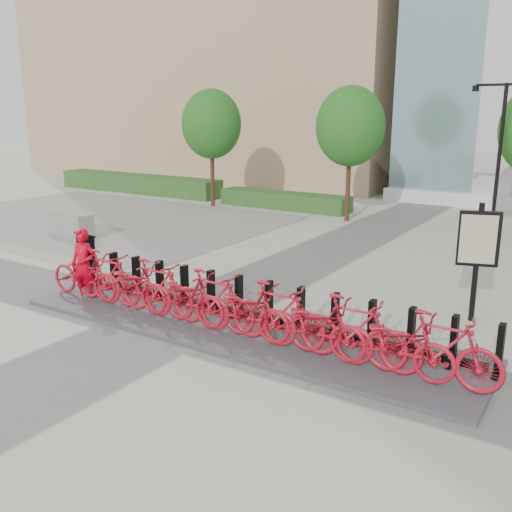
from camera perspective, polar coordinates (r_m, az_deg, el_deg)
The scene contains 25 objects.
ground at distance 11.86m, azimuth -8.05°, elevation -6.50°, with size 120.00×120.00×0.00m, color #A8A795.
gravel_patch at distance 23.50m, azimuth -15.61°, elevation 3.60°, with size 14.00×14.00×0.00m, color slate.
hedge_a at distance 30.74m, azimuth -11.70°, elevation 7.12°, with size 10.00×1.40×0.90m, color #356627.
hedge_b at distance 25.11m, azimuth 2.84°, elevation 5.58°, with size 6.00×1.20×0.70m, color #356627.
tree_0 at distance 25.47m, azimuth -4.48°, elevation 13.00°, with size 2.60×2.60×5.10m.
tree_1 at distance 22.18m, azimuth 9.42°, elevation 12.65°, with size 2.60×2.60×5.10m.
streetlamp at distance 19.66m, azimuth 23.25°, elevation 10.16°, with size 2.00×0.20×5.00m.
dock_pad at distance 11.32m, azimuth -2.00°, elevation -7.18°, with size 9.60×2.40×0.08m, color #46464C.
dock_rail_posts at distance 11.32m, azimuth 1.10°, elevation -4.67°, with size 8.74×0.50×0.85m, color black, non-canonical shape.
bike_0 at distance 13.41m, azimuth -16.78°, elevation -1.80°, with size 0.69×1.99×1.05m, color #AC1323.
bike_1 at distance 12.87m, azimuth -14.69°, elevation -2.06°, with size 0.55×1.93×1.16m, color #AC1323.
bike_2 at distance 12.38m, azimuth -12.39°, elevation -2.84°, with size 0.69×1.99×1.05m, color #AC1323.
bike_3 at distance 11.89m, azimuth -9.93°, elevation -3.16°, with size 0.55×1.93×1.16m, color #AC1323.
bike_4 at distance 11.45m, azimuth -7.25°, elevation -4.04°, with size 0.69×1.99×1.05m, color #AC1323.
bike_5 at distance 11.01m, azimuth -4.36°, elevation -4.42°, with size 0.55×1.93×1.16m, color #AC1323.
bike_6 at distance 10.63m, azimuth -1.23°, elevation -5.40°, with size 0.69×1.99×1.05m, color #AC1323.
bike_7 at distance 10.25m, azimuth 2.14°, elevation -5.83°, with size 0.55×1.93×1.16m, color #AC1323.
bike_8 at distance 9.95m, azimuth 5.73°, elevation -6.89°, with size 0.69×1.99×1.05m, color #AC1323.
bike_9 at distance 9.65m, azimuth 9.58°, elevation -7.35°, with size 0.55×1.93×1.16m, color #AC1323.
bike_10 at distance 9.45m, azimuth 13.62°, elevation -8.44°, with size 0.69×1.99×1.05m, color #AC1323.
bike_11 at distance 9.24m, azimuth 17.90°, elevation -8.88°, with size 0.55×1.93×1.16m, color #AC1323.
kiosk at distance 14.29m, azimuth -16.58°, elevation -0.33°, with size 0.45×0.40×1.32m.
worker_red at distance 13.33m, azimuth -16.86°, elevation -0.89°, with size 0.60×0.40×1.66m, color red.
jersey_barrier at distance 20.47m, azimuth -18.12°, elevation 3.05°, with size 2.18×0.59×0.84m, color gray.
map_sign at distance 12.17m, azimuth 21.33°, elevation 1.12°, with size 0.79×0.36×2.44m.
Camera 1 is at (7.29, -8.35, 4.21)m, focal length 40.00 mm.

